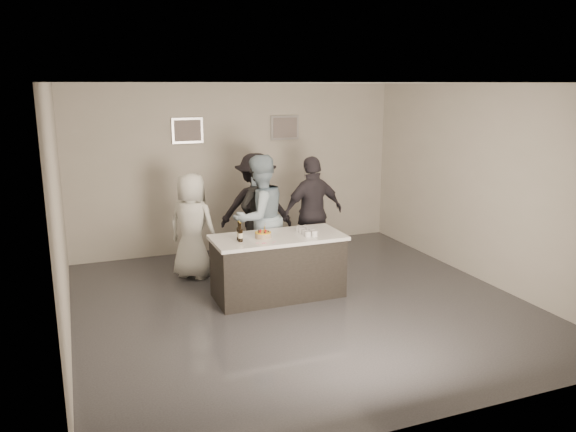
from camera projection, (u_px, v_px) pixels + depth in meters
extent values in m
plane|color=#3D3D42|center=(301.00, 304.00, 7.81)|extent=(6.00, 6.00, 0.00)
plane|color=white|center=(302.00, 83.00, 7.11)|extent=(6.00, 6.00, 0.00)
cube|color=beige|center=(238.00, 168.00, 10.18)|extent=(6.00, 0.04, 3.00)
cube|color=beige|center=(438.00, 265.00, 4.74)|extent=(6.00, 0.04, 3.00)
cube|color=beige|center=(59.00, 218.00, 6.40)|extent=(0.04, 6.00, 3.00)
cube|color=beige|center=(484.00, 184.00, 8.52)|extent=(0.04, 6.00, 3.00)
cube|color=#B2B2B7|center=(187.00, 131.00, 9.67)|extent=(0.54, 0.04, 0.44)
cube|color=#B2B2B7|center=(285.00, 128.00, 10.31)|extent=(0.54, 0.04, 0.44)
cube|color=white|center=(278.00, 266.00, 8.00)|extent=(1.86, 0.86, 0.90)
cylinder|color=yellow|center=(263.00, 235.00, 7.80)|extent=(0.23, 0.23, 0.07)
cylinder|color=black|center=(239.00, 231.00, 7.66)|extent=(0.07, 0.07, 0.26)
cylinder|color=black|center=(240.00, 232.00, 7.58)|extent=(0.07, 0.07, 0.26)
cube|color=gold|center=(307.00, 231.00, 8.00)|extent=(0.19, 0.40, 0.08)
cube|color=pink|center=(267.00, 243.00, 7.54)|extent=(0.24, 0.08, 0.01)
imported|color=black|center=(258.00, 220.00, 8.73)|extent=(0.79, 0.67, 1.83)
imported|color=#99B4C8|center=(259.00, 218.00, 8.66)|extent=(1.16, 1.04, 1.95)
imported|color=white|center=(192.00, 226.00, 8.73)|extent=(0.96, 0.94, 1.66)
imported|color=#343039|center=(313.00, 213.00, 9.19)|extent=(1.14, 0.58, 1.86)
imported|color=black|center=(256.00, 208.00, 9.53)|extent=(1.36, 1.04, 1.86)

